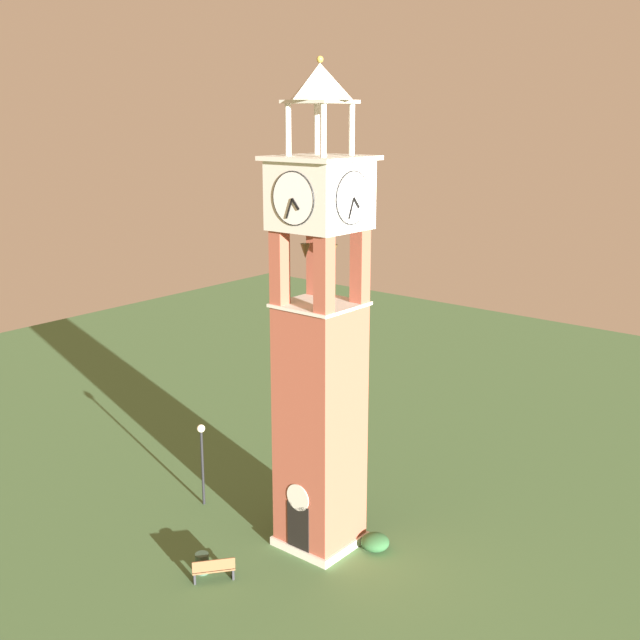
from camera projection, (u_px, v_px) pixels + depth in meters
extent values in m
plane|color=#476B3D|center=(320.00, 542.00, 32.44)|extent=(80.00, 80.00, 0.00)
cube|color=#9E4C38|center=(320.00, 429.00, 31.17)|extent=(2.70, 2.70, 9.99)
cube|color=silver|center=(320.00, 538.00, 32.39)|extent=(2.90, 2.90, 0.35)
cube|color=black|center=(298.00, 530.00, 31.13)|extent=(1.10, 0.04, 2.20)
cylinder|color=silver|center=(298.00, 498.00, 30.77)|extent=(1.10, 0.04, 1.10)
cube|color=#9E4C38|center=(280.00, 269.00, 29.39)|extent=(0.56, 0.56, 2.91)
cube|color=#9E4C38|center=(324.00, 276.00, 28.08)|extent=(0.56, 0.56, 2.91)
cube|color=#9E4C38|center=(316.00, 261.00, 30.99)|extent=(0.56, 0.56, 2.91)
cube|color=#9E4C38|center=(360.00, 267.00, 29.68)|extent=(0.56, 0.56, 2.91)
cube|color=silver|center=(320.00, 304.00, 29.89)|extent=(2.86, 2.86, 0.12)
cone|color=brown|center=(331.00, 252.00, 28.93)|extent=(0.48, 0.48, 0.52)
cone|color=brown|center=(325.00, 247.00, 29.92)|extent=(0.39, 0.39, 0.41)
cone|color=brown|center=(305.00, 251.00, 29.09)|extent=(0.36, 0.36, 0.55)
cube|color=silver|center=(320.00, 195.00, 28.85)|extent=(2.94, 2.94, 2.51)
cylinder|color=white|center=(293.00, 199.00, 27.73)|extent=(1.91, 0.05, 1.91)
torus|color=black|center=(293.00, 199.00, 27.73)|extent=(1.93, 0.06, 1.93)
cube|color=black|center=(295.00, 204.00, 27.64)|extent=(0.38, 0.03, 0.42)
cube|color=black|center=(289.00, 209.00, 27.86)|extent=(0.33, 0.03, 0.73)
cylinder|color=white|center=(345.00, 192.00, 29.96)|extent=(1.91, 0.05, 1.91)
torus|color=black|center=(345.00, 192.00, 29.96)|extent=(1.93, 0.06, 1.93)
cube|color=black|center=(349.00, 197.00, 29.96)|extent=(0.38, 0.03, 0.42)
cube|color=black|center=(343.00, 201.00, 30.18)|extent=(0.33, 0.03, 0.73)
cylinder|color=white|center=(289.00, 193.00, 29.76)|extent=(0.05, 1.91, 1.91)
torus|color=black|center=(289.00, 193.00, 29.76)|extent=(0.06, 1.93, 1.93)
cube|color=black|center=(291.00, 197.00, 29.96)|extent=(0.03, 0.38, 0.42)
cube|color=black|center=(286.00, 202.00, 29.78)|extent=(0.03, 0.33, 0.73)
cylinder|color=white|center=(353.00, 198.00, 27.93)|extent=(0.05, 1.91, 1.91)
torus|color=black|center=(353.00, 198.00, 27.93)|extent=(0.06, 1.93, 1.93)
cube|color=black|center=(356.00, 203.00, 28.06)|extent=(0.03, 0.38, 0.42)
cube|color=black|center=(352.00, 208.00, 27.88)|extent=(0.03, 0.33, 0.73)
cube|color=silver|center=(320.00, 158.00, 28.51)|extent=(3.30, 3.30, 0.16)
cylinder|color=silver|center=(288.00, 130.00, 28.15)|extent=(0.22, 0.22, 1.82)
cylinder|color=silver|center=(323.00, 130.00, 27.15)|extent=(0.22, 0.22, 1.82)
cylinder|color=silver|center=(317.00, 129.00, 29.36)|extent=(0.22, 0.22, 1.82)
cylinder|color=silver|center=(352.00, 130.00, 28.36)|extent=(0.22, 0.22, 1.82)
cube|color=silver|center=(320.00, 102.00, 28.01)|extent=(2.06, 2.06, 0.12)
pyramid|color=silver|center=(320.00, 82.00, 27.83)|extent=(2.06, 2.06, 1.25)
sphere|color=#B79338|center=(320.00, 59.00, 27.65)|extent=(0.24, 0.24, 0.24)
cube|color=brown|center=(214.00, 569.00, 29.71)|extent=(1.34, 1.53, 0.06)
cube|color=brown|center=(214.00, 565.00, 29.46)|extent=(1.03, 1.29, 0.44)
cube|color=#2D2D33|center=(194.00, 577.00, 29.62)|extent=(0.36, 0.31, 0.42)
cube|color=#2D2D33|center=(233.00, 572.00, 29.92)|extent=(0.36, 0.31, 0.42)
cylinder|color=black|center=(203.00, 469.00, 35.16)|extent=(0.12, 0.12, 3.47)
sphere|color=#F9EFCC|center=(201.00, 428.00, 34.68)|extent=(0.36, 0.36, 0.36)
cylinder|color=#38513D|center=(202.00, 563.00, 30.19)|extent=(0.52, 0.52, 0.80)
ellipsoid|color=#28562D|center=(375.00, 542.00, 31.80)|extent=(1.16, 1.16, 0.66)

